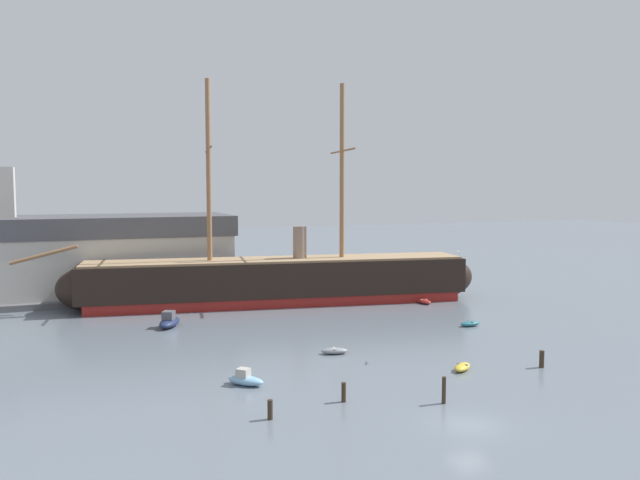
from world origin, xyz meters
The scene contains 16 objects.
ground_plane centered at (0.00, 0.00, 0.00)m, with size 400.00×400.00×0.00m, color slate.
tall_ship centered at (1.73, 45.79, 3.09)m, with size 59.76×14.90×28.85m.
motorboat_foreground_left centered at (-11.22, 13.50, 0.45)m, with size 3.05×3.08×1.29m.
dinghy_foreground_right centered at (6.71, 10.69, 0.29)m, with size 2.59×2.33×0.58m.
dinghy_near_centre centered at (-1.20, 19.51, 0.29)m, with size 2.63×1.65×0.58m.
dinghy_mid_right centered at (17.31, 24.88, 0.29)m, with size 2.47×1.20×0.57m.
motorboat_alongside_bow centered at (-13.63, 36.61, 0.64)m, with size 3.54×4.68×1.82m.
dinghy_alongside_stern centered at (19.63, 38.65, 0.31)m, with size 1.39×2.70×0.61m.
motorboat_far_right centered at (28.63, 54.13, 0.55)m, with size 4.01×2.41×1.58m.
dinghy_distant_centre centered at (0.25, 64.56, 0.35)m, with size 3.16×2.66×0.69m.
mooring_piling_nearest centered at (13.51, 8.96, 0.73)m, with size 0.41×0.41×1.46m, color #382B1E.
mooring_piling_left_pair centered at (0.78, 4.18, 0.97)m, with size 0.30×0.30×1.94m, color #382B1E.
mooring_piling_right_pair centered at (-11.61, 5.70, 0.67)m, with size 0.36×0.36×1.33m, color #382B1E.
mooring_piling_midwater centered at (-5.69, 7.10, 0.71)m, with size 0.33×0.33×1.42m, color #382B1E.
dockside_warehouse_left centered at (-26.02, 60.58, 5.65)m, with size 52.57×17.24×17.93m.
seagull_in_flight centered at (9.09, 15.04, 9.45)m, with size 0.69×1.17×0.14m.
Camera 1 is at (-23.69, -33.93, 15.35)m, focal length 36.06 mm.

